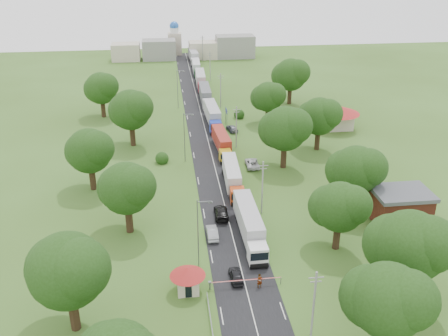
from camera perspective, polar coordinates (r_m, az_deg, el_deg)
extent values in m
plane|color=#37531B|center=(85.22, -0.23, -3.10)|extent=(260.00, 260.00, 0.00)
cube|color=black|center=(103.26, -1.55, 2.00)|extent=(8.00, 200.00, 0.04)
cylinder|color=slate|center=(63.51, -1.63, -13.30)|extent=(0.20, 0.20, 1.10)
cube|color=slate|center=(63.20, -1.64, -12.94)|extent=(0.35, 0.35, 0.25)
cylinder|color=red|center=(63.70, 2.50, -12.67)|extent=(9.00, 0.12, 0.12)
cylinder|color=slate|center=(64.78, 6.52, -12.66)|extent=(0.10, 0.10, 1.00)
cube|color=#C0B69F|center=(62.98, -4.15, -12.99)|extent=(2.60, 2.60, 2.40)
cone|color=maroon|center=(61.96, -4.20, -11.74)|extent=(4.40, 4.40, 1.10)
cube|color=black|center=(62.91, -2.93, -12.77)|extent=(0.02, 1.20, 0.90)
cube|color=black|center=(62.07, -4.07, -13.87)|extent=(0.80, 0.02, 1.90)
cylinder|color=slate|center=(115.94, 0.34, 5.62)|extent=(0.12, 0.12, 4.00)
cylinder|color=slate|center=(118.20, 0.19, 5.99)|extent=(0.12, 0.12, 4.00)
cube|color=navy|center=(116.57, 0.27, 6.56)|extent=(0.06, 3.00, 1.00)
cube|color=silver|center=(116.57, 0.27, 6.56)|extent=(0.07, 3.10, 0.06)
cylinder|color=gray|center=(55.03, 10.19, -15.40)|extent=(0.24, 0.24, 9.00)
cube|color=gray|center=(52.70, 10.50, -12.22)|extent=(1.60, 0.10, 0.10)
cube|color=gray|center=(53.00, 10.46, -12.66)|extent=(1.20, 0.10, 0.10)
cylinder|color=gray|center=(77.81, 4.40, -2.29)|extent=(0.24, 0.24, 9.00)
cube|color=gray|center=(76.18, 4.49, 0.26)|extent=(1.60, 0.10, 0.10)
cube|color=gray|center=(76.38, 4.48, -0.08)|extent=(1.20, 0.10, 0.10)
cylinder|color=gray|center=(103.19, 1.42, 4.66)|extent=(0.24, 0.24, 9.00)
cube|color=gray|center=(101.96, 1.44, 6.67)|extent=(1.60, 0.10, 0.10)
cube|color=gray|center=(102.12, 1.44, 6.41)|extent=(1.20, 0.10, 0.10)
cylinder|color=gray|center=(129.65, -0.39, 8.83)|extent=(0.24, 0.24, 9.00)
cube|color=gray|center=(128.68, -0.39, 10.46)|extent=(1.60, 0.10, 0.10)
cube|color=gray|center=(128.80, -0.39, 10.24)|extent=(1.20, 0.10, 0.10)
cylinder|color=gray|center=(156.65, -1.60, 11.56)|extent=(0.24, 0.24, 9.00)
cube|color=gray|center=(155.85, -1.62, 12.92)|extent=(1.60, 0.10, 0.10)
cube|color=gray|center=(155.95, -1.61, 12.74)|extent=(1.20, 0.10, 0.10)
cylinder|color=gray|center=(183.95, -2.47, 13.49)|extent=(0.24, 0.24, 9.00)
cube|color=gray|center=(183.26, -2.49, 14.65)|extent=(1.60, 0.10, 0.10)
cube|color=gray|center=(183.35, -2.49, 14.50)|extent=(1.20, 0.10, 0.10)
cylinder|color=slate|center=(64.99, -2.99, -7.56)|extent=(0.16, 0.16, 10.00)
cube|color=slate|center=(62.69, -2.26, -3.87)|extent=(1.80, 0.10, 0.10)
cube|color=slate|center=(62.82, -1.53, -3.95)|extent=(0.50, 0.22, 0.15)
cylinder|color=slate|center=(96.44, -4.55, 3.46)|extent=(0.16, 0.16, 10.00)
cube|color=slate|center=(94.90, -4.10, 6.14)|extent=(1.80, 0.10, 0.10)
cube|color=slate|center=(94.99, -3.61, 6.07)|extent=(0.50, 0.22, 0.15)
cylinder|color=slate|center=(129.72, -5.33, 8.96)|extent=(0.16, 0.16, 10.00)
cube|color=slate|center=(128.58, -5.01, 11.00)|extent=(1.80, 0.10, 0.10)
cube|color=slate|center=(128.65, -4.64, 10.95)|extent=(0.50, 0.22, 0.15)
sphere|color=#1B370F|center=(53.33, 18.26, -14.16)|extent=(7.70, 7.70, 7.70)
sphere|color=#1B370F|center=(52.63, 20.28, -13.93)|extent=(6.05, 6.05, 6.05)
sphere|color=#1B370F|center=(54.21, 16.50, -13.91)|extent=(6.60, 6.60, 6.60)
cylinder|color=#382616|center=(64.26, 19.74, -12.54)|extent=(1.12, 1.12, 4.55)
sphere|color=#1B370F|center=(61.21, 20.47, -8.34)|extent=(8.40, 8.40, 8.40)
sphere|color=#1B370F|center=(60.56, 22.37, -8.05)|extent=(6.60, 6.60, 6.60)
sphere|color=#1B370F|center=(62.12, 18.79, -8.21)|extent=(7.20, 7.20, 7.20)
cylinder|color=#382616|center=(71.98, 12.75, -7.62)|extent=(1.04, 1.04, 3.85)
sphere|color=#1B370F|center=(69.66, 13.10, -4.36)|extent=(7.00, 7.00, 7.00)
sphere|color=#1B370F|center=(68.92, 14.41, -4.12)|extent=(5.50, 5.50, 5.50)
sphere|color=#1B370F|center=(70.61, 11.97, -4.29)|extent=(6.00, 6.00, 6.00)
cylinder|color=#382616|center=(81.97, 14.50, -3.48)|extent=(1.08, 1.08, 4.20)
sphere|color=#1B370F|center=(79.77, 14.88, -0.22)|extent=(7.70, 7.70, 7.70)
sphere|color=#1B370F|center=(79.03, 16.15, 0.04)|extent=(6.05, 6.05, 6.05)
sphere|color=#1B370F|center=(80.77, 13.77, -0.22)|extent=(6.60, 6.60, 6.60)
cylinder|color=#382616|center=(95.33, 6.83, 1.34)|extent=(1.12, 1.12, 4.55)
sphere|color=#1B370F|center=(93.30, 7.00, 4.49)|extent=(8.40, 8.40, 8.40)
sphere|color=#1B370F|center=(92.27, 8.11, 4.79)|extent=(6.60, 6.60, 6.60)
sphere|color=#1B370F|center=(94.60, 6.06, 4.43)|extent=(7.20, 7.20, 7.20)
cylinder|color=#382616|center=(104.88, 10.62, 3.17)|extent=(1.08, 1.08, 4.20)
sphere|color=#1B370F|center=(103.17, 10.83, 5.83)|extent=(7.70, 7.70, 7.70)
sphere|color=#1B370F|center=(102.35, 11.79, 6.08)|extent=(6.05, 6.05, 6.05)
sphere|color=#1B370F|center=(104.26, 10.01, 5.77)|extent=(6.60, 6.60, 6.60)
cylinder|color=#382616|center=(118.67, 4.99, 5.94)|extent=(1.04, 1.04, 3.85)
sphere|color=#1B370F|center=(117.28, 5.08, 8.10)|extent=(7.00, 7.00, 7.00)
sphere|color=#1B370F|center=(116.39, 5.80, 8.33)|extent=(5.50, 5.50, 5.50)
sphere|color=#1B370F|center=(118.39, 4.46, 8.03)|extent=(6.00, 6.00, 6.00)
cylinder|color=#382616|center=(134.51, 7.50, 8.21)|extent=(1.12, 1.12, 4.55)
sphere|color=#1B370F|center=(133.08, 7.63, 10.52)|extent=(8.40, 8.40, 8.40)
sphere|color=#1B370F|center=(132.12, 8.42, 10.77)|extent=(6.60, 6.60, 6.60)
sphere|color=#1B370F|center=(134.34, 6.95, 10.42)|extent=(7.20, 7.20, 7.20)
cylinder|color=#382616|center=(59.42, -16.78, -15.50)|extent=(1.12, 1.12, 4.55)
sphere|color=#1B370F|center=(56.11, -17.47, -11.10)|extent=(8.40, 8.40, 8.40)
sphere|color=#1B370F|center=(54.35, -16.22, -11.03)|extent=(6.60, 6.60, 6.60)
sphere|color=#1B370F|center=(57.89, -18.35, -10.74)|extent=(7.20, 7.20, 7.20)
cylinder|color=#382616|center=(75.23, -10.79, -5.77)|extent=(1.08, 1.08, 4.20)
sphere|color=#1B370F|center=(72.82, -11.10, -2.28)|extent=(7.70, 7.70, 7.70)
sphere|color=#1B370F|center=(71.37, -10.10, -2.03)|extent=(6.05, 6.05, 6.05)
sphere|color=#1B370F|center=(74.39, -11.86, -2.23)|extent=(6.60, 6.60, 6.60)
cylinder|color=#382616|center=(89.27, -14.79, -1.13)|extent=(1.08, 1.08, 4.20)
sphere|color=#1B370F|center=(87.25, -15.15, 1.91)|extent=(7.70, 7.70, 7.70)
sphere|color=#1B370F|center=(85.74, -14.39, 2.19)|extent=(6.05, 6.05, 6.05)
sphere|color=#1B370F|center=(88.89, -15.71, 1.88)|extent=(6.60, 6.60, 6.60)
cylinder|color=#382616|center=(106.94, -10.41, 3.71)|extent=(1.12, 1.12, 4.55)
sphere|color=#1B370F|center=(105.13, -10.64, 6.55)|extent=(8.40, 8.40, 8.40)
sphere|color=#1B370F|center=(103.63, -9.87, 6.87)|extent=(6.60, 6.60, 6.60)
sphere|color=#1B370F|center=(106.83, -11.22, 6.45)|extent=(7.20, 7.20, 7.20)
cylinder|color=#382616|center=(126.60, -13.64, 6.61)|extent=(1.08, 1.08, 4.20)
sphere|color=#1B370F|center=(125.19, -13.87, 8.84)|extent=(7.70, 7.70, 7.70)
sphere|color=#1B370F|center=(123.76, -13.32, 9.12)|extent=(6.05, 6.05, 6.05)
sphere|color=#1B370F|center=(126.78, -14.28, 8.73)|extent=(6.60, 6.60, 6.60)
cube|color=maroon|center=(81.04, 19.46, -4.34)|extent=(8.00, 6.00, 4.60)
cube|color=#47494F|center=(79.88, 19.72, -2.70)|extent=(8.60, 6.60, 0.60)
cube|color=#C0B69F|center=(118.08, 12.66, 5.37)|extent=(7.00, 5.00, 4.00)
cone|color=maroon|center=(117.19, 12.79, 6.71)|extent=(10.08, 10.08, 1.80)
cube|color=gray|center=(188.49, -7.42, 13.27)|extent=(12.00, 8.00, 7.00)
cube|color=#C0B69F|center=(189.16, -2.43, 13.33)|extent=(10.00, 8.00, 6.00)
cube|color=gray|center=(190.30, 1.27, 13.72)|extent=(14.00, 8.00, 8.00)
cube|color=#C0B69F|center=(189.03, -11.14, 12.90)|extent=(10.00, 8.00, 6.00)
cube|color=#C0B69F|center=(196.31, -5.64, 13.94)|extent=(5.00, 5.00, 8.00)
cylinder|color=silver|center=(195.47, -5.70, 15.38)|extent=(3.20, 3.20, 2.00)
sphere|color=#2659B2|center=(195.23, -5.72, 15.85)|extent=(3.40, 3.40, 3.40)
cube|color=white|center=(67.37, 3.88, -9.74)|extent=(2.54, 2.54, 2.62)
cube|color=black|center=(66.14, 4.09, -10.09)|extent=(2.41, 0.05, 1.15)
cube|color=slate|center=(67.00, 4.04, -11.05)|extent=(2.31, 0.28, 0.37)
cube|color=slate|center=(73.87, 2.81, -7.11)|extent=(2.56, 12.07, 0.31)
cube|color=#B1B1B6|center=(73.17, 2.80, -5.73)|extent=(2.77, 12.38, 3.14)
cylinder|color=black|center=(67.24, 4.00, -10.96)|extent=(2.46, 1.05, 1.05)
cylinder|color=black|center=(68.75, 3.70, -10.06)|extent=(2.46, 1.05, 1.05)
cylinder|color=black|center=(77.10, 2.35, -5.87)|extent=(2.46, 1.05, 1.05)
cylinder|color=black|center=(78.45, 2.17, -5.29)|extent=(2.46, 1.05, 1.05)
cube|color=#BD3F15|center=(81.87, 1.53, -3.15)|extent=(2.41, 2.41, 2.42)
cube|color=black|center=(80.69, 1.66, -3.32)|extent=(2.22, 0.11, 1.06)
cube|color=slate|center=(81.36, 1.64, -4.11)|extent=(2.14, 0.34, 0.34)
cube|color=slate|center=(88.20, 0.88, -1.57)|extent=(2.67, 11.20, 0.29)
cube|color=beige|center=(87.71, 0.86, -0.47)|extent=(2.87, 11.50, 2.90)
cylinder|color=black|center=(81.59, 1.61, -4.06)|extent=(2.27, 0.97, 0.97)
cylinder|color=black|center=(83.11, 1.44, -3.49)|extent=(2.27, 0.97, 0.97)
cylinder|color=black|center=(91.33, 0.59, -0.78)|extent=(2.27, 0.97, 0.97)
cylinder|color=black|center=(92.64, 0.47, -0.40)|extent=(2.27, 0.97, 0.97)
cube|color=#BA9715|center=(97.02, 0.16, 1.41)|extent=(2.36, 2.36, 2.32)
cube|color=black|center=(95.87, 0.24, 1.32)|extent=(2.13, 0.15, 1.02)
cube|color=slate|center=(96.42, 0.23, 0.65)|extent=(2.06, 0.37, 0.33)
cube|color=slate|center=(103.27, -0.29, 2.43)|extent=(2.79, 10.80, 0.28)
cube|color=maroon|center=(102.91, -0.31, 3.35)|extent=(2.99, 11.09, 2.79)
cylinder|color=black|center=(96.65, 0.22, 0.68)|extent=(2.18, 0.93, 0.93)
cylinder|color=black|center=(98.17, 0.09, 1.07)|extent=(2.18, 0.93, 0.93)
cylinder|color=black|center=(106.36, -0.50, 2.96)|extent=(2.18, 0.93, 0.93)
cylinder|color=black|center=(107.65, -0.58, 3.23)|extent=(2.18, 0.93, 0.93)
cube|color=#1C33A8|center=(111.88, -0.97, 4.71)|extent=(2.61, 2.61, 2.63)
cube|color=black|center=(110.57, -0.90, 4.67)|extent=(2.42, 0.10, 1.16)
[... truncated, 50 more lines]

